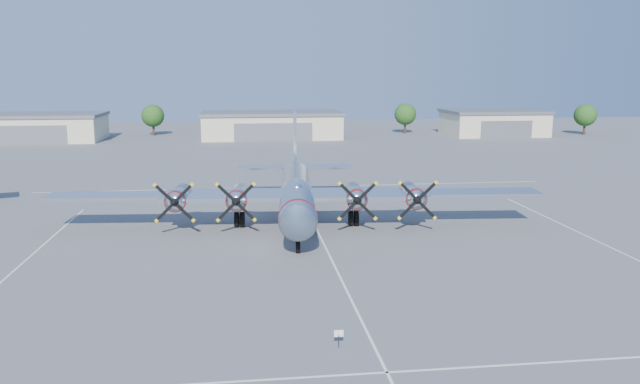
{
  "coord_description": "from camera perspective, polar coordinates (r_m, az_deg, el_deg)",
  "views": [
    {
      "loc": [
        -6.31,
        -47.6,
        13.39
      ],
      "look_at": [
        0.36,
        4.93,
        3.2
      ],
      "focal_mm": 35.0,
      "sensor_mm": 36.0,
      "label": 1
    }
  ],
  "objects": [
    {
      "name": "main_bomber_b29",
      "position": [
        56.92,
        -2.16,
        -2.72
      ],
      "size": [
        44.81,
        32.43,
        9.43
      ],
      "primitive_type": null,
      "rotation": [
        0.0,
        0.0,
        -0.08
      ],
      "color": "silver",
      "rests_on": "ground"
    },
    {
      "name": "tree_far_east",
      "position": [
        147.95,
        23.09,
        6.47
      ],
      "size": [
        4.8,
        4.8,
        6.64
      ],
      "color": "#382619",
      "rests_on": "ground"
    },
    {
      "name": "tree_east",
      "position": [
        140.68,
        7.8,
        7.05
      ],
      "size": [
        4.8,
        4.8,
        6.64
      ],
      "color": "#382619",
      "rests_on": "ground"
    },
    {
      "name": "info_placard",
      "position": [
        31.53,
        1.73,
        -12.96
      ],
      "size": [
        0.48,
        0.05,
        0.91
      ],
      "rotation": [
        0.0,
        0.0,
        -0.01
      ],
      "color": "black",
      "rests_on": "ground"
    },
    {
      "name": "hangar_west",
      "position": [
        135.64,
        -23.89,
        5.45
      ],
      "size": [
        22.6,
        14.6,
        5.4
      ],
      "color": "beige",
      "rests_on": "ground"
    },
    {
      "name": "tree_west",
      "position": [
        139.17,
        -15.04,
        6.74
      ],
      "size": [
        4.8,
        4.8,
        6.64
      ],
      "color": "#382619",
      "rests_on": "ground"
    },
    {
      "name": "ground",
      "position": [
        49.85,
        0.31,
        -4.69
      ],
      "size": [
        260.0,
        260.0,
        0.0
      ],
      "primitive_type": "plane",
      "color": "#5C5C5F",
      "rests_on": "ground"
    },
    {
      "name": "parking_lines",
      "position": [
        48.18,
        0.58,
        -5.24
      ],
      "size": [
        60.0,
        50.08,
        0.01
      ],
      "color": "silver",
      "rests_on": "ground"
    },
    {
      "name": "hangar_center",
      "position": [
        130.16,
        -4.45,
        6.15
      ],
      "size": [
        28.6,
        14.6,
        5.4
      ],
      "color": "beige",
      "rests_on": "ground"
    },
    {
      "name": "hangar_east",
      "position": [
        140.89,
        15.56,
        6.15
      ],
      "size": [
        20.6,
        14.6,
        5.4
      ],
      "color": "beige",
      "rests_on": "ground"
    }
  ]
}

